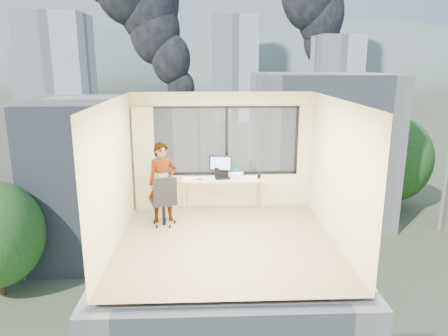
{
  "coord_description": "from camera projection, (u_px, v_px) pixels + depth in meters",
  "views": [
    {
      "loc": [
        -0.34,
        -7.14,
        3.24
      ],
      "look_at": [
        0.0,
        1.0,
        1.15
      ],
      "focal_mm": 33.42,
      "sensor_mm": 36.0,
      "label": 1
    }
  ],
  "objects": [
    {
      "name": "pen_cup",
      "position": [
        259.0,
        176.0,
        9.14
      ],
      "size": [
        0.09,
        0.09,
        0.09
      ],
      "primitive_type": "cylinder",
      "rotation": [
        0.0,
        0.0,
        -0.27
      ],
      "color": "black",
      "rests_on": "desk"
    },
    {
      "name": "laptop",
      "position": [
        223.0,
        174.0,
        9.1
      ],
      "size": [
        0.38,
        0.39,
        0.21
      ],
      "primitive_type": null,
      "rotation": [
        0.0,
        0.0,
        0.19
      ],
      "color": "black",
      "rests_on": "desk"
    },
    {
      "name": "cellphone",
      "position": [
        200.0,
        179.0,
        9.04
      ],
      "size": [
        0.12,
        0.06,
        0.01
      ],
      "primitive_type": "cube",
      "rotation": [
        0.0,
        0.0,
        -0.01
      ],
      "color": "black",
      "rests_on": "desk"
    },
    {
      "name": "far_tower_a",
      "position": [
        59.0,
        76.0,
        98.25
      ],
      "size": [
        14.0,
        14.0,
        28.0
      ],
      "primitive_type": "cube",
      "color": "silver",
      "rests_on": "exterior_ground"
    },
    {
      "name": "tree_b",
      "position": [
        273.0,
        259.0,
        27.67
      ],
      "size": [
        7.6,
        7.6,
        9.0
      ],
      "primitive_type": null,
      "color": "#24511B",
      "rests_on": "exterior_ground"
    },
    {
      "name": "tree_c",
      "position": [
        395.0,
        167.0,
        49.57
      ],
      "size": [
        8.4,
        8.4,
        10.0
      ],
      "primitive_type": null,
      "color": "#24511B",
      "rests_on": "exterior_ground"
    },
    {
      "name": "chair",
      "position": [
        163.0,
        200.0,
        8.38
      ],
      "size": [
        0.69,
        0.69,
        1.08
      ],
      "primitive_type": null,
      "rotation": [
        0.0,
        0.0,
        0.31
      ],
      "color": "black",
      "rests_on": "floor"
    },
    {
      "name": "floor",
      "position": [
        226.0,
        241.0,
        7.73
      ],
      "size": [
        4.0,
        4.0,
        0.01
      ],
      "primitive_type": "cube",
      "color": "tan",
      "rests_on": "ground"
    },
    {
      "name": "window_wall",
      "position": [
        224.0,
        141.0,
        9.29
      ],
      "size": [
        3.3,
        0.16,
        1.55
      ],
      "primitive_type": null,
      "color": "black",
      "rests_on": "ground"
    },
    {
      "name": "handbag",
      "position": [
        235.0,
        171.0,
        9.37
      ],
      "size": [
        0.27,
        0.19,
        0.19
      ],
      "primitive_type": "ellipsoid",
      "rotation": [
        0.0,
        0.0,
        -0.3
      ],
      "color": "#0D4D51",
      "rests_on": "desk"
    },
    {
      "name": "far_tower_b",
      "position": [
        234.0,
        69.0,
        123.95
      ],
      "size": [
        13.0,
        13.0,
        30.0
      ],
      "primitive_type": "cube",
      "color": "silver",
      "rests_on": "exterior_ground"
    },
    {
      "name": "hill_a",
      "position": [
        49.0,
        85.0,
        316.02
      ],
      "size": [
        288.0,
        216.0,
        90.0
      ],
      "primitive_type": "ellipsoid",
      "color": "slate",
      "rests_on": "exterior_ground"
    },
    {
      "name": "game_console",
      "position": [
        235.0,
        174.0,
        9.34
      ],
      "size": [
        0.4,
        0.37,
        0.08
      ],
      "primitive_type": "cube",
      "rotation": [
        0.0,
        0.0,
        -0.33
      ],
      "color": "white",
      "rests_on": "desk"
    },
    {
      "name": "far_tower_c",
      "position": [
        336.0,
        74.0,
        145.32
      ],
      "size": [
        15.0,
        15.0,
        26.0
      ],
      "primitive_type": "cube",
      "color": "silver",
      "rests_on": "exterior_ground"
    },
    {
      "name": "person",
      "position": [
        163.0,
        182.0,
        8.55
      ],
      "size": [
        0.68,
        0.54,
        1.65
      ],
      "primitive_type": "imported",
      "rotation": [
        0.0,
        0.0,
        0.26
      ],
      "color": "#2D2D33",
      "rests_on": "floor"
    },
    {
      "name": "near_bldg_a",
      "position": [
        113.0,
        177.0,
        38.13
      ],
      "size": [
        16.0,
        12.0,
        14.0
      ],
      "primitive_type": "cube",
      "color": "beige",
      "rests_on": "exterior_ground"
    },
    {
      "name": "smoke_plume_b",
      "position": [
        343.0,
        1.0,
        167.82
      ],
      "size": [
        30.0,
        18.0,
        70.0
      ],
      "primitive_type": null,
      "color": "black",
      "rests_on": "exterior_ground"
    },
    {
      "name": "far_tower_d",
      "position": [
        42.0,
        79.0,
        151.2
      ],
      "size": [
        16.0,
        14.0,
        22.0
      ],
      "primitive_type": "cube",
      "color": "silver",
      "rests_on": "exterior_ground"
    },
    {
      "name": "curtain",
      "position": [
        145.0,
        159.0,
        9.19
      ],
      "size": [
        0.45,
        0.14,
        2.3
      ],
      "primitive_type": "cube",
      "color": "#EFE9BA",
      "rests_on": "floor"
    },
    {
      "name": "wall_right",
      "position": [
        337.0,
        173.0,
        7.49
      ],
      "size": [
        0.01,
        4.0,
        2.6
      ],
      "primitive_type": "cube",
      "color": "#F0E8B9",
      "rests_on": "ground"
    },
    {
      "name": "wall_front",
      "position": [
        234.0,
        214.0,
        5.47
      ],
      "size": [
        4.0,
        0.01,
        2.6
      ],
      "primitive_type": "cube",
      "color": "#F0E8B9",
      "rests_on": "ground"
    },
    {
      "name": "exterior_ground",
      "position": [
        208.0,
        120.0,
        127.35
      ],
      "size": [
        400.0,
        400.0,
        0.04
      ],
      "primitive_type": "cube",
      "color": "#515B3D",
      "rests_on": "ground"
    },
    {
      "name": "near_bldg_b",
      "position": [
        317.0,
        147.0,
        46.48
      ],
      "size": [
        14.0,
        13.0,
        16.0
      ],
      "primitive_type": "cube",
      "color": "silver",
      "rests_on": "exterior_ground"
    },
    {
      "name": "desk",
      "position": [
        223.0,
        194.0,
        9.24
      ],
      "size": [
        1.8,
        0.6,
        0.75
      ],
      "primitive_type": "cube",
      "color": "#D0B88C",
      "rests_on": "floor"
    },
    {
      "name": "ceiling",
      "position": [
        226.0,
        100.0,
        7.08
      ],
      "size": [
        4.0,
        4.0,
        0.01
      ],
      "primitive_type": "cube",
      "color": "white",
      "rests_on": "ground"
    },
    {
      "name": "hill_b",
      "position": [
        335.0,
        84.0,
        325.01
      ],
      "size": [
        300.0,
        220.0,
        96.0
      ],
      "primitive_type": "ellipsoid",
      "color": "slate",
      "rests_on": "exterior_ground"
    },
    {
      "name": "wall_left",
      "position": [
        113.0,
        175.0,
        7.32
      ],
      "size": [
        0.01,
        4.0,
        2.6
      ],
      "primitive_type": "cube",
      "color": "#F0E8B9",
      "rests_on": "ground"
    },
    {
      "name": "monitor",
      "position": [
        221.0,
        166.0,
        9.18
      ],
      "size": [
        0.5,
        0.21,
        0.49
      ],
      "primitive_type": null,
      "rotation": [
        0.0,
        0.0,
        -0.21
      ],
      "color": "black",
      "rests_on": "desk"
    }
  ]
}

